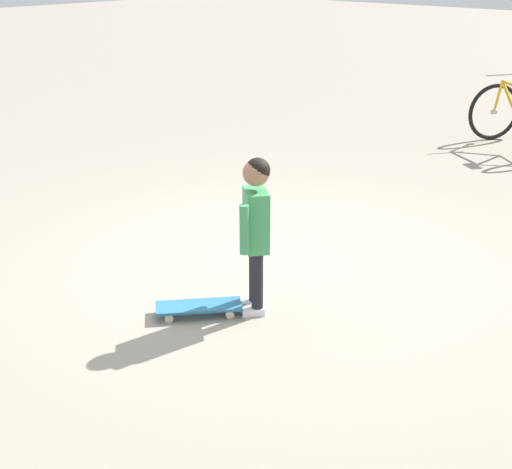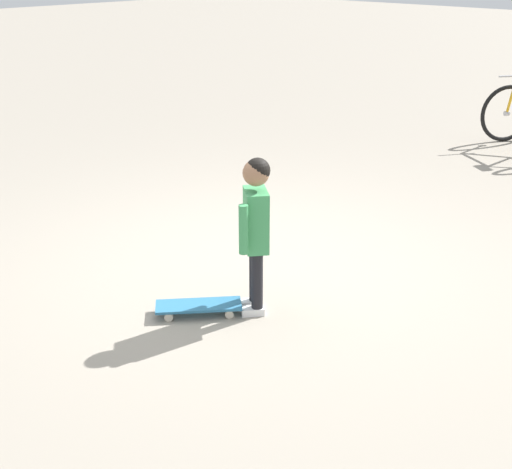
# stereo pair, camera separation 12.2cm
# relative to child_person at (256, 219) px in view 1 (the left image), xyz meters

# --- Properties ---
(ground_plane) EXTENTS (50.00, 50.00, 0.00)m
(ground_plane) POSITION_rel_child_person_xyz_m (-0.54, 0.56, -0.66)
(ground_plane) COLOR #9E9384
(child_person) EXTENTS (0.28, 0.38, 1.06)m
(child_person) POSITION_rel_child_person_xyz_m (0.00, 0.00, 0.00)
(child_person) COLOR black
(child_person) RESTS_ON ground
(skateboard) EXTENTS (0.51, 0.55, 0.07)m
(skateboard) POSITION_rel_child_person_xyz_m (-0.24, -0.30, -0.60)
(skateboard) COLOR teal
(skateboard) RESTS_ON ground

